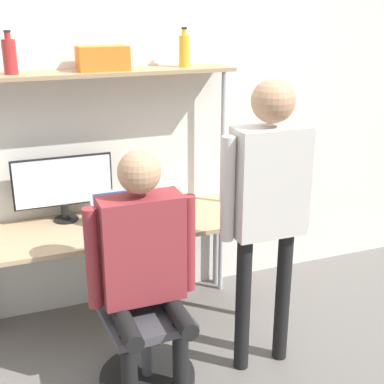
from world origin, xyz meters
name	(u,v)px	position (x,y,z in m)	size (l,w,h in m)	color
ground_plane	(132,347)	(0.00, 0.00, 0.00)	(12.00, 12.00, 0.00)	slate
wall_back	(99,122)	(0.00, 0.68, 1.35)	(8.00, 0.06, 2.70)	silver
desk	(115,235)	(0.00, 0.33, 0.65)	(1.82, 0.63, 0.73)	tan
shelf_unit	(104,107)	(0.00, 0.49, 1.49)	(1.73, 0.30, 1.72)	#997A56
monitor	(63,184)	(-0.29, 0.53, 0.99)	(0.65, 0.16, 0.44)	black
laptop	(117,217)	(0.01, 0.30, 0.80)	(0.32, 0.24, 0.24)	#BCBCC1
cell_phone	(160,220)	(0.30, 0.29, 0.74)	(0.07, 0.15, 0.01)	black
office_chair	(144,338)	(0.00, -0.33, 0.28)	(0.56, 0.56, 0.91)	black
person_seated	(144,255)	(0.00, -0.37, 0.83)	(0.62, 0.48, 1.41)	black
person_standing	(269,191)	(0.71, -0.43, 1.13)	(0.58, 0.24, 1.75)	black
bottle_red	(10,56)	(-0.54, 0.49, 1.82)	(0.08, 0.08, 0.25)	maroon
bottle_amber	(184,50)	(0.55, 0.49, 1.83)	(0.07, 0.07, 0.25)	gold
storage_box	(103,58)	(0.01, 0.49, 1.79)	(0.31, 0.19, 0.15)	#D1661E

